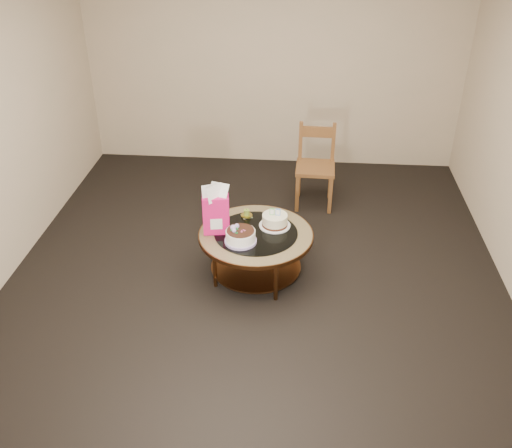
# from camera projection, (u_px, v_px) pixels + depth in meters

# --- Properties ---
(ground) EXTENTS (5.00, 5.00, 0.00)m
(ground) POSITION_uv_depth(u_px,v_px,m) (256.00, 274.00, 5.27)
(ground) COLOR black
(ground) RESTS_ON ground
(room_walls) EXTENTS (4.52, 5.02, 2.61)m
(room_walls) POSITION_uv_depth(u_px,v_px,m) (256.00, 116.00, 4.46)
(room_walls) COLOR tan
(room_walls) RESTS_ON ground
(coffee_table) EXTENTS (1.02, 1.02, 0.46)m
(coffee_table) POSITION_uv_depth(u_px,v_px,m) (256.00, 240.00, 5.07)
(coffee_table) COLOR brown
(coffee_table) RESTS_ON ground
(decorated_cake) EXTENTS (0.28, 0.28, 0.16)m
(decorated_cake) POSITION_uv_depth(u_px,v_px,m) (240.00, 237.00, 4.87)
(decorated_cake) COLOR #AF97D5
(decorated_cake) RESTS_ON coffee_table
(cream_cake) EXTENTS (0.28, 0.28, 0.18)m
(cream_cake) POSITION_uv_depth(u_px,v_px,m) (275.00, 221.00, 5.09)
(cream_cake) COLOR white
(cream_cake) RESTS_ON coffee_table
(gift_bag) EXTENTS (0.24, 0.19, 0.46)m
(gift_bag) POSITION_uv_depth(u_px,v_px,m) (216.00, 209.00, 4.93)
(gift_bag) COLOR #E21574
(gift_bag) RESTS_ON coffee_table
(pillar_candle) EXTENTS (0.12, 0.12, 0.08)m
(pillar_candle) POSITION_uv_depth(u_px,v_px,m) (247.00, 214.00, 5.25)
(pillar_candle) COLOR #EADC60
(pillar_candle) RESTS_ON coffee_table
(dining_chair) EXTENTS (0.43, 0.43, 0.90)m
(dining_chair) POSITION_uv_depth(u_px,v_px,m) (315.00, 166.00, 6.20)
(dining_chair) COLOR brown
(dining_chair) RESTS_ON ground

